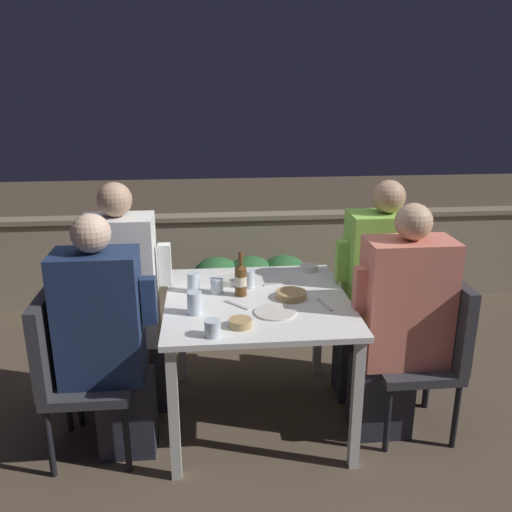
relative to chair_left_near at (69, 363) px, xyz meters
The scene contains 27 objects.
ground_plane 1.13m from the chair_left_near, 12.18° to the left, with size 16.00×16.00×0.00m, color brown.
parapet_wall 2.22m from the chair_left_near, 63.77° to the left, with size 9.00×0.18×0.79m.
dining_table 1.01m from the chair_left_near, 12.18° to the left, with size 1.00×1.04×0.76m.
planter_hedge 1.63m from the chair_left_near, 50.29° to the left, with size 0.91×0.47×0.65m.
chair_left_near is the anchor object (origin of this frame).
person_navy_jumper 0.24m from the chair_left_near, ahead, with size 0.49×0.26×1.30m.
chair_left_far 0.42m from the chair_left_near, 82.83° to the left, with size 0.44×0.43×0.90m.
person_white_polo 0.51m from the chair_left_near, 59.09° to the left, with size 0.48×0.26×1.37m.
chair_right_near 1.92m from the chair_left_near, ahead, with size 0.44×0.43×0.90m.
person_coral_top 1.73m from the chair_left_near, ahead, with size 0.51×0.26×1.31m.
chair_right_far 1.96m from the chair_left_near, 12.10° to the left, with size 0.44×0.43×0.90m.
person_green_blouse 1.78m from the chair_left_near, 13.45° to the left, with size 0.50×0.26×1.36m.
beer_bottle 0.99m from the chair_left_near, 16.70° to the left, with size 0.07×0.07×0.25m.
plate_0 1.08m from the chair_left_near, ahead, with size 0.21×0.21×0.01m.
bowl_0 0.99m from the chair_left_near, 29.02° to the left, with size 0.16×0.16×0.04m.
bowl_1 1.50m from the chair_left_near, 25.06° to the left, with size 0.11×0.11×0.04m.
bowl_2 0.91m from the chair_left_near, ahead, with size 0.11×0.11×0.04m.
bowl_3 1.21m from the chair_left_near, ahead, with size 0.17×0.17×0.04m.
glass_cup_0 0.71m from the chair_left_near, ahead, with size 0.08×0.08×0.12m.
glass_cup_1 0.81m from the chair_left_near, 16.73° to the right, with size 0.08×0.08×0.08m.
glass_cup_2 1.06m from the chair_left_near, 22.18° to the left, with size 0.07×0.07×0.10m.
glass_cup_3 0.77m from the chair_left_near, 28.75° to the left, with size 0.07×0.07×0.11m.
glass_cup_4 0.87m from the chair_left_near, 22.53° to the left, with size 0.07×0.07×0.09m.
fork_0 1.21m from the chair_left_near, 20.29° to the left, with size 0.17×0.06×0.01m.
fork_1 1.35m from the chair_left_near, ahead, with size 0.06×0.17×0.01m.
fork_2 0.90m from the chair_left_near, ahead, with size 0.13×0.14×0.01m.
potted_plant 2.34m from the chair_left_near, 28.99° to the left, with size 0.29×0.29×0.67m.
Camera 1 is at (-0.26, -2.73, 1.91)m, focal length 38.00 mm.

